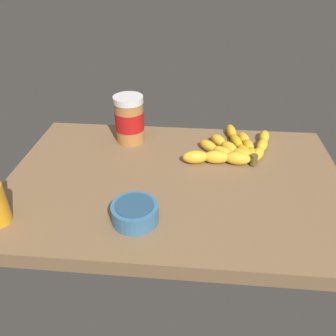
{
  "coord_description": "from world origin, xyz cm",
  "views": [
    {
      "loc": [
        4.57,
        -71.32,
        50.3
      ],
      "look_at": [
        -1.48,
        -3.82,
        5.48
      ],
      "focal_mm": 35.97,
      "sensor_mm": 36.0,
      "label": 1
    }
  ],
  "objects": [
    {
      "name": "ground_plane",
      "position": [
        0.0,
        0.0,
        -1.9
      ],
      "size": [
        87.09,
        57.93,
        3.8
      ],
      "primitive_type": "cube",
      "color": "brown"
    },
    {
      "name": "peanut_butter_jar",
      "position": [
        -15.06,
        18.89,
        7.12
      ],
      "size": [
        8.78,
        8.78,
        14.33
      ],
      "color": "#B27238",
      "rests_on": "ground_plane"
    },
    {
      "name": "banana_bunch",
      "position": [
        16.13,
        13.77,
        1.57
      ],
      "size": [
        26.75,
        23.72,
        3.64
      ],
      "color": "gold",
      "rests_on": "ground_plane"
    },
    {
      "name": "small_bowl",
      "position": [
        -7.48,
        -16.89,
        2.24
      ],
      "size": [
        10.26,
        10.26,
        4.37
      ],
      "color": "teal",
      "rests_on": "ground_plane"
    }
  ]
}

